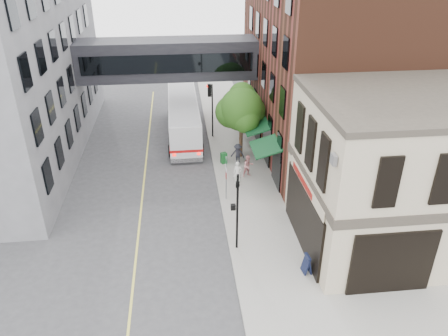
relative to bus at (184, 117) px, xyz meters
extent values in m
plane|color=#38383A|center=(1.97, -17.80, -1.67)|extent=(120.00, 120.00, 0.00)
cube|color=gray|center=(3.97, -3.80, -1.59)|extent=(4.00, 60.00, 0.15)
cube|color=#C2AD94|center=(10.97, -15.80, 2.41)|extent=(10.00, 8.00, 8.15)
cube|color=#38332B|center=(10.97, -15.80, 2.48)|extent=(10.12, 8.12, 0.50)
cube|color=#38332B|center=(10.97, -15.80, 6.63)|extent=(10.12, 8.12, 0.30)
cube|color=black|center=(5.91, -15.80, 0.18)|extent=(0.14, 6.40, 3.40)
cube|color=black|center=(5.87, -15.80, 0.18)|extent=(0.04, 5.90, 3.00)
cube|color=maroon|center=(5.85, -15.20, 2.13)|extent=(0.03, 3.60, 0.32)
cube|color=#472416|center=(11.97, -2.80, 5.33)|extent=(12.00, 18.00, 14.00)
cube|color=#0D3C1C|center=(5.11, -4.05, 1.33)|extent=(1.80, 13.00, 0.40)
cube|color=black|center=(-1.03, 0.20, 4.83)|extent=(14.00, 3.00, 3.00)
cube|color=black|center=(-1.03, -1.35, 4.83)|extent=(13.00, 0.08, 1.40)
cube|color=black|center=(-1.03, 1.75, 4.83)|extent=(13.00, 0.08, 1.40)
cylinder|color=black|center=(2.37, -15.80, 0.73)|extent=(0.12, 0.12, 4.50)
cube|color=black|center=(2.15, -15.80, 1.08)|extent=(0.25, 0.22, 0.30)
imported|color=black|center=(2.37, -15.80, 2.58)|extent=(0.20, 0.16, 1.00)
cylinder|color=black|center=(2.37, -0.80, 0.73)|extent=(0.12, 0.12, 4.50)
cube|color=black|center=(2.15, -0.80, 1.08)|extent=(0.25, 0.22, 0.30)
cube|color=black|center=(2.15, -0.80, 2.48)|extent=(0.28, 0.28, 1.00)
sphere|color=#FF0C05|center=(1.99, -0.80, 2.83)|extent=(0.18, 0.18, 0.18)
cylinder|color=gray|center=(2.37, -10.80, -0.02)|extent=(0.08, 0.08, 3.00)
cube|color=white|center=(2.35, -10.80, 0.68)|extent=(0.03, 0.75, 0.22)
cube|color=#0C591E|center=(2.35, -10.80, 1.23)|extent=(0.03, 0.70, 0.18)
cube|color=#B20C0C|center=(2.35, -10.80, 0.18)|extent=(0.03, 0.30, 0.40)
cylinder|color=#382619|center=(4.17, -4.80, -0.12)|extent=(0.28, 0.28, 2.80)
sphere|color=#245015|center=(4.17, -4.80, 2.28)|extent=(3.20, 3.20, 3.20)
sphere|color=#245015|center=(4.97, -4.30, 1.88)|extent=(2.20, 2.20, 2.20)
sphere|color=#245015|center=(3.47, -4.50, 1.98)|extent=(2.40, 2.40, 2.40)
sphere|color=#245015|center=(4.27, -4.20, 3.08)|extent=(2.00, 2.00, 2.00)
cube|color=#D8CC4C|center=(-3.03, -7.80, -1.66)|extent=(0.12, 40.00, 0.01)
cube|color=silver|center=(0.00, 0.00, -0.08)|extent=(2.48, 11.07, 2.79)
cube|color=black|center=(0.00, 0.00, 0.40)|extent=(2.54, 10.88, 1.01)
cube|color=#B20C0C|center=(0.00, 0.00, -0.56)|extent=(2.54, 11.09, 0.21)
cylinder|color=black|center=(-1.17, -4.04, -1.19)|extent=(0.30, 0.96, 0.96)
cylinder|color=black|center=(1.23, -4.03, -1.19)|extent=(0.30, 0.96, 0.96)
cylinder|color=black|center=(-1.23, 3.65, -1.19)|extent=(0.30, 0.96, 0.96)
cylinder|color=black|center=(1.18, 3.66, -1.19)|extent=(0.30, 0.96, 0.96)
imported|color=silver|center=(3.36, -8.93, -0.72)|extent=(0.61, 0.43, 1.61)
imported|color=#DA8D8E|center=(4.24, -7.99, -0.72)|extent=(0.94, 0.84, 1.60)
imported|color=black|center=(3.76, -6.10, -0.71)|extent=(1.20, 0.96, 1.62)
cube|color=#135520|center=(2.76, -5.82, -1.11)|extent=(0.51, 0.48, 0.82)
cube|color=black|center=(5.57, -18.12, -1.01)|extent=(0.43, 0.61, 1.02)
camera|label=1|loc=(-0.38, -34.46, 13.36)|focal=35.00mm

